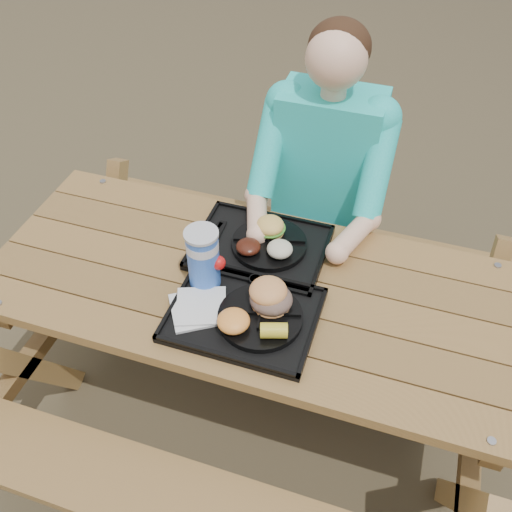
% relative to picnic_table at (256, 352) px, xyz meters
% --- Properties ---
extents(ground, '(60.00, 60.00, 0.00)m').
position_rel_picnic_table_xyz_m(ground, '(0.00, 0.00, -0.38)').
color(ground, '#999999').
rests_on(ground, ground).
extents(picnic_table, '(1.80, 1.49, 0.75)m').
position_rel_picnic_table_xyz_m(picnic_table, '(0.00, 0.00, 0.00)').
color(picnic_table, '#999999').
rests_on(picnic_table, ground).
extents(tray_near, '(0.45, 0.35, 0.02)m').
position_rel_picnic_table_xyz_m(tray_near, '(0.01, -0.15, 0.39)').
color(tray_near, black).
rests_on(tray_near, picnic_table).
extents(tray_far, '(0.45, 0.35, 0.02)m').
position_rel_picnic_table_xyz_m(tray_far, '(-0.04, 0.16, 0.39)').
color(tray_far, black).
rests_on(tray_far, picnic_table).
extents(plate_near, '(0.26, 0.26, 0.02)m').
position_rel_picnic_table_xyz_m(plate_near, '(0.06, -0.15, 0.41)').
color(plate_near, black).
rests_on(plate_near, tray_near).
extents(plate_far, '(0.26, 0.26, 0.02)m').
position_rel_picnic_table_xyz_m(plate_far, '(-0.01, 0.17, 0.41)').
color(plate_far, black).
rests_on(plate_far, tray_far).
extents(napkin_stack, '(0.22, 0.22, 0.02)m').
position_rel_picnic_table_xyz_m(napkin_stack, '(-0.13, -0.18, 0.40)').
color(napkin_stack, silver).
rests_on(napkin_stack, tray_near).
extents(soda_cup, '(0.10, 0.10, 0.20)m').
position_rel_picnic_table_xyz_m(soda_cup, '(-0.15, -0.06, 0.50)').
color(soda_cup, blue).
rests_on(soda_cup, tray_near).
extents(condiment_bbq, '(0.04, 0.04, 0.03)m').
position_rel_picnic_table_xyz_m(condiment_bbq, '(0.00, -0.02, 0.41)').
color(condiment_bbq, black).
rests_on(condiment_bbq, tray_near).
extents(condiment_mustard, '(0.05, 0.05, 0.03)m').
position_rel_picnic_table_xyz_m(condiment_mustard, '(0.08, -0.02, 0.41)').
color(condiment_mustard, yellow).
rests_on(condiment_mustard, tray_near).
extents(sandwich, '(0.12, 0.12, 0.13)m').
position_rel_picnic_table_xyz_m(sandwich, '(0.08, -0.10, 0.48)').
color(sandwich, '#EC9853').
rests_on(sandwich, plate_near).
extents(mac_cheese, '(0.10, 0.10, 0.05)m').
position_rel_picnic_table_xyz_m(mac_cheese, '(0.00, -0.22, 0.44)').
color(mac_cheese, '#FFA443').
rests_on(mac_cheese, plate_near).
extents(corn_cob, '(0.10, 0.10, 0.05)m').
position_rel_picnic_table_xyz_m(corn_cob, '(0.12, -0.21, 0.44)').
color(corn_cob, yellow).
rests_on(corn_cob, plate_near).
extents(cutlery_far, '(0.03, 0.14, 0.01)m').
position_rel_picnic_table_xyz_m(cutlery_far, '(-0.20, 0.17, 0.40)').
color(cutlery_far, black).
rests_on(cutlery_far, tray_far).
extents(burger, '(0.10, 0.10, 0.09)m').
position_rel_picnic_table_xyz_m(burger, '(-0.02, 0.21, 0.46)').
color(burger, '#F7BD57').
rests_on(burger, plate_far).
extents(baked_beans, '(0.08, 0.08, 0.04)m').
position_rel_picnic_table_xyz_m(baked_beans, '(-0.06, 0.10, 0.43)').
color(baked_beans, '#41170D').
rests_on(baked_beans, plate_far).
extents(potato_salad, '(0.09, 0.09, 0.05)m').
position_rel_picnic_table_xyz_m(potato_salad, '(0.04, 0.12, 0.44)').
color(potato_salad, beige).
rests_on(potato_salad, plate_far).
extents(diner, '(0.48, 0.84, 1.28)m').
position_rel_picnic_table_xyz_m(diner, '(0.09, 0.60, 0.27)').
color(diner, teal).
rests_on(diner, ground).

